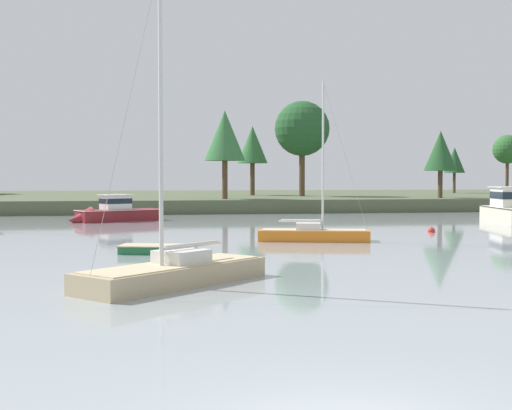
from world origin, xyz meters
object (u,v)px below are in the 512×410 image
cruiser_maroon (111,216)px  cruiser_cream (508,212)px  sailboat_sand (174,278)px  mooring_buoy_red (431,231)px  dinghy_green (158,251)px  sailboat_orange (314,238)px

cruiser_maroon → cruiser_cream: cruiser_cream is taller
sailboat_sand → mooring_buoy_red: (18.86, 20.76, -0.15)m
dinghy_green → cruiser_maroon: bearing=98.0°
sailboat_sand → mooring_buoy_red: sailboat_sand is taller
cruiser_cream → sailboat_sand: 45.19m
sailboat_sand → mooring_buoy_red: bearing=47.7°
mooring_buoy_red → cruiser_maroon: bearing=145.5°
cruiser_maroon → cruiser_cream: bearing=-6.4°
cruiser_maroon → dinghy_green: cruiser_maroon is taller
cruiser_maroon → dinghy_green: size_ratio=2.05×
sailboat_orange → dinghy_green: (-9.45, -5.38, -0.06)m
sailboat_sand → mooring_buoy_red: size_ratio=21.11×
cruiser_cream → mooring_buoy_red: size_ratio=19.07×
sailboat_sand → sailboat_orange: bearing=60.0°
sailboat_sand → cruiser_maroon: bearing=96.4°
cruiser_cream → dinghy_green: (-31.73, -22.28, -0.58)m
dinghy_green → mooring_buoy_red: dinghy_green is taller
dinghy_green → mooring_buoy_red: (19.26, 10.49, -0.06)m
cruiser_cream → dinghy_green: cruiser_cream is taller
cruiser_maroon → mooring_buoy_red: cruiser_maroon is taller
cruiser_maroon → cruiser_cream: (35.40, -3.97, 0.23)m
cruiser_cream → mooring_buoy_red: (-12.47, -11.79, -0.64)m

